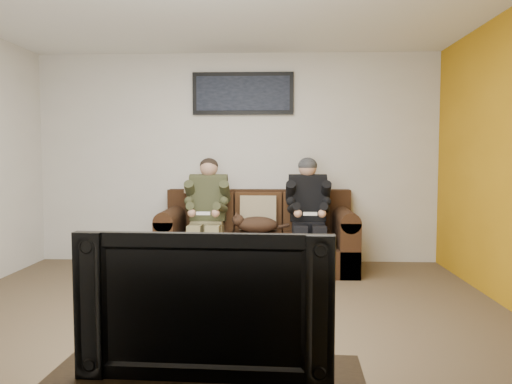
{
  "coord_description": "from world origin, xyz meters",
  "views": [
    {
      "loc": [
        0.47,
        -4.0,
        1.31
      ],
      "look_at": [
        0.27,
        1.2,
        0.95
      ],
      "focal_mm": 35.0,
      "sensor_mm": 36.0,
      "label": 1
    }
  ],
  "objects_px": {
    "framed_poster": "(243,93)",
    "television": "(207,300)",
    "sofa": "(258,239)",
    "cat": "(256,224)",
    "person_right": "(308,208)",
    "person_left": "(207,208)"
  },
  "relations": [
    {
      "from": "framed_poster",
      "to": "television",
      "type": "distance_m",
      "value": 4.39
    },
    {
      "from": "sofa",
      "to": "cat",
      "type": "relative_size",
      "value": 3.4
    },
    {
      "from": "person_right",
      "to": "cat",
      "type": "relative_size",
      "value": 1.99
    },
    {
      "from": "person_left",
      "to": "framed_poster",
      "type": "distance_m",
      "value": 1.53
    },
    {
      "from": "framed_poster",
      "to": "television",
      "type": "bearing_deg",
      "value": -88.42
    },
    {
      "from": "cat",
      "to": "television",
      "type": "distance_m",
      "value": 3.61
    },
    {
      "from": "person_left",
      "to": "framed_poster",
      "type": "xyz_separation_m",
      "value": [
        0.38,
        0.57,
        1.37
      ]
    },
    {
      "from": "sofa",
      "to": "framed_poster",
      "type": "height_order",
      "value": "framed_poster"
    },
    {
      "from": "television",
      "to": "person_right",
      "type": "bearing_deg",
      "value": 82.11
    },
    {
      "from": "person_left",
      "to": "television",
      "type": "height_order",
      "value": "person_left"
    },
    {
      "from": "person_left",
      "to": "framed_poster",
      "type": "bearing_deg",
      "value": 56.71
    },
    {
      "from": "person_right",
      "to": "framed_poster",
      "type": "relative_size",
      "value": 1.05
    },
    {
      "from": "person_left",
      "to": "person_right",
      "type": "distance_m",
      "value": 1.15
    },
    {
      "from": "sofa",
      "to": "framed_poster",
      "type": "bearing_deg",
      "value": 117.39
    },
    {
      "from": "sofa",
      "to": "person_right",
      "type": "height_order",
      "value": "person_right"
    },
    {
      "from": "person_left",
      "to": "television",
      "type": "xyz_separation_m",
      "value": [
        0.49,
        -3.59,
        -0.02
      ]
    },
    {
      "from": "sofa",
      "to": "person_right",
      "type": "xyz_separation_m",
      "value": [
        0.58,
        -0.19,
        0.39
      ]
    },
    {
      "from": "person_left",
      "to": "cat",
      "type": "xyz_separation_m",
      "value": [
        0.56,
        0.01,
        -0.19
      ]
    },
    {
      "from": "cat",
      "to": "person_left",
      "type": "bearing_deg",
      "value": -178.74
    },
    {
      "from": "cat",
      "to": "framed_poster",
      "type": "height_order",
      "value": "framed_poster"
    },
    {
      "from": "television",
      "to": "sofa",
      "type": "bearing_deg",
      "value": 91.26
    },
    {
      "from": "person_left",
      "to": "sofa",
      "type": "bearing_deg",
      "value": 18.02
    }
  ]
}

